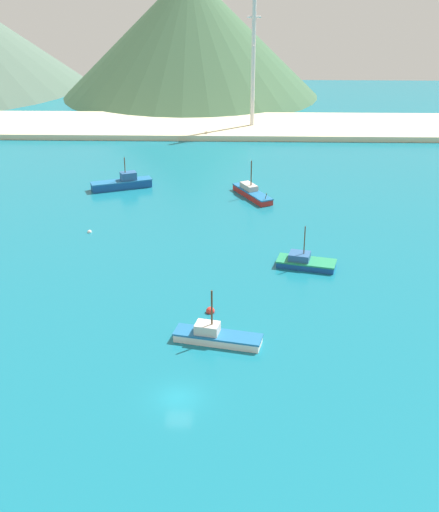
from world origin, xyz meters
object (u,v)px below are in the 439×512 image
(buoy_0, at_px, (90,232))
(fishing_boat_6, at_px, (252,193))
(fishing_boat_7, at_px, (216,336))
(fishing_boat_0, at_px, (305,262))
(radio_tower, at_px, (253,61))
(fishing_boat_1, at_px, (123,183))
(buoy_1, at_px, (210,311))

(buoy_0, bearing_deg, fishing_boat_6, 34.14)
(fishing_boat_7, relative_size, buoy_0, 15.92)
(fishing_boat_0, relative_size, radio_tower, 0.27)
(fishing_boat_0, xyz_separation_m, radio_tower, (-5.70, 74.44, 14.84))
(fishing_boat_0, bearing_deg, buoy_0, 160.33)
(fishing_boat_1, relative_size, fishing_boat_6, 1.06)
(fishing_boat_7, xyz_separation_m, buoy_0, (-19.78, 30.31, -0.60))
(fishing_boat_0, bearing_deg, buoy_1, -133.35)
(fishing_boat_6, xyz_separation_m, fishing_boat_7, (-4.68, -46.89, -0.04))
(radio_tower, bearing_deg, fishing_boat_1, -118.81)
(fishing_boat_7, height_order, radio_tower, radio_tower)
(fishing_boat_7, bearing_deg, buoy_1, 97.46)
(fishing_boat_7, bearing_deg, fishing_boat_6, 84.31)
(fishing_boat_6, bearing_deg, fishing_boat_0, -76.65)
(fishing_boat_0, xyz_separation_m, fishing_boat_7, (-11.24, -19.22, 0.03))
(fishing_boat_0, relative_size, fishing_boat_7, 0.84)
(fishing_boat_6, distance_m, radio_tower, 49.05)
(fishing_boat_7, bearing_deg, buoy_0, 123.14)
(buoy_1, bearing_deg, buoy_0, 128.42)
(buoy_0, relative_size, radio_tower, 0.02)
(buoy_1, height_order, radio_tower, radio_tower)
(fishing_boat_1, distance_m, buoy_0, 20.63)
(fishing_boat_6, bearing_deg, radio_tower, 88.94)
(fishing_boat_7, distance_m, radio_tower, 94.98)
(radio_tower, bearing_deg, buoy_0, -111.79)
(fishing_boat_0, distance_m, buoy_0, 32.95)
(fishing_boat_6, height_order, fishing_boat_7, fishing_boat_6)
(buoy_0, height_order, radio_tower, radio_tower)
(buoy_1, bearing_deg, radio_tower, 85.82)
(fishing_boat_1, height_order, buoy_0, fishing_boat_1)
(fishing_boat_1, relative_size, radio_tower, 0.36)
(fishing_boat_6, xyz_separation_m, buoy_0, (-24.46, -16.58, -0.64))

